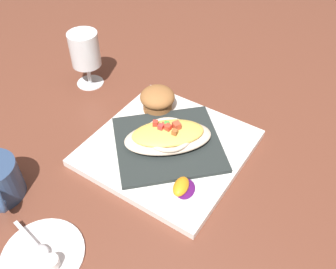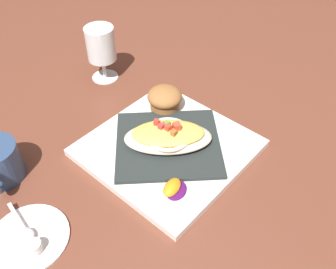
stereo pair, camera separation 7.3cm
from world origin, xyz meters
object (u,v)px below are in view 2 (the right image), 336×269
(stemmed_glass, at_px, (101,47))
(spoon, at_px, (25,231))
(muffin, at_px, (165,99))
(creamer_cup_0, at_px, (35,246))
(orange_garnish, at_px, (173,188))
(creamer_saucer, at_px, (29,237))
(square_plate, at_px, (168,148))
(gratin_dish, at_px, (168,136))

(stemmed_glass, relative_size, spoon, 1.47)
(muffin, xyz_separation_m, stemmed_glass, (0.21, 0.04, 0.04))
(stemmed_glass, bearing_deg, spoon, 133.43)
(spoon, relative_size, creamer_cup_0, 3.92)
(orange_garnish, height_order, creamer_saucer, orange_garnish)
(square_plate, xyz_separation_m, spoon, (-0.01, 0.31, 0.01))
(gratin_dish, distance_m, spoon, 0.31)
(stemmed_glass, xyz_separation_m, spoon, (-0.32, 0.34, -0.08))
(creamer_saucer, distance_m, spoon, 0.01)
(gratin_dish, bearing_deg, spoon, 92.57)
(square_plate, height_order, creamer_saucer, square_plate)
(stemmed_glass, bearing_deg, orange_garnish, 167.22)
(square_plate, distance_m, muffin, 0.12)
(muffin, height_order, creamer_saucer, muffin)
(gratin_dish, distance_m, muffin, 0.12)
(muffin, bearing_deg, creamer_saucer, 107.74)
(creamer_saucer, xyz_separation_m, creamer_cup_0, (-0.03, -0.00, 0.01))
(square_plate, xyz_separation_m, muffin, (0.10, -0.06, 0.04))
(stemmed_glass, distance_m, spoon, 0.47)
(orange_garnish, distance_m, creamer_saucer, 0.26)
(muffin, xyz_separation_m, creamer_saucer, (-0.12, 0.37, -0.04))
(muffin, height_order, stemmed_glass, stemmed_glass)
(gratin_dish, xyz_separation_m, creamer_saucer, (-0.02, 0.31, -0.04))
(gratin_dish, height_order, creamer_saucer, gratin_dish)
(gratin_dish, bearing_deg, orange_garnish, 147.49)
(gratin_dish, bearing_deg, creamer_saucer, 94.14)
(muffin, relative_size, creamer_saucer, 0.57)
(spoon, bearing_deg, creamer_cup_0, -178.42)
(orange_garnish, distance_m, spoon, 0.26)
(orange_garnish, bearing_deg, creamer_saucer, 72.73)
(orange_garnish, relative_size, creamer_cup_0, 2.54)
(square_plate, height_order, stemmed_glass, stemmed_glass)
(orange_garnish, relative_size, spoon, 0.65)
(square_plate, relative_size, gratin_dish, 1.51)
(orange_garnish, xyz_separation_m, creamer_cup_0, (0.05, 0.24, -0.01))
(muffin, relative_size, spoon, 0.82)
(square_plate, relative_size, muffin, 3.88)
(square_plate, bearing_deg, stemmed_glass, -5.39)
(muffin, bearing_deg, gratin_dish, 146.38)
(square_plate, distance_m, creamer_saucer, 0.31)
(muffin, bearing_deg, spoon, 106.55)
(gratin_dish, distance_m, creamer_cup_0, 0.31)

